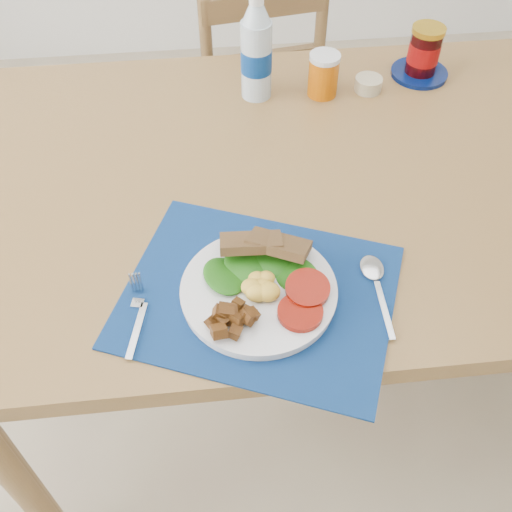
{
  "coord_description": "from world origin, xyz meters",
  "views": [
    {
      "loc": [
        -0.22,
        -0.68,
        1.53
      ],
      "look_at": [
        -0.16,
        -0.05,
        0.8
      ],
      "focal_mm": 42.0,
      "sensor_mm": 36.0,
      "label": 1
    }
  ],
  "objects_px": {
    "juice_glass": "(323,76)",
    "jam_on_saucer": "(423,55)",
    "water_bottle": "(256,54)",
    "breakfast_plate": "(256,290)",
    "chair_far": "(255,78)"
  },
  "relations": [
    {
      "from": "chair_far",
      "to": "juice_glass",
      "type": "height_order",
      "value": "chair_far"
    },
    {
      "from": "chair_far",
      "to": "juice_glass",
      "type": "bearing_deg",
      "value": 94.86
    },
    {
      "from": "juice_glass",
      "to": "breakfast_plate",
      "type": "bearing_deg",
      "value": -110.59
    },
    {
      "from": "chair_far",
      "to": "juice_glass",
      "type": "distance_m",
      "value": 0.52
    },
    {
      "from": "water_bottle",
      "to": "juice_glass",
      "type": "bearing_deg",
      "value": -4.85
    },
    {
      "from": "breakfast_plate",
      "to": "water_bottle",
      "type": "distance_m",
      "value": 0.58
    },
    {
      "from": "juice_glass",
      "to": "jam_on_saucer",
      "type": "height_order",
      "value": "jam_on_saucer"
    },
    {
      "from": "juice_glass",
      "to": "jam_on_saucer",
      "type": "distance_m",
      "value": 0.25
    },
    {
      "from": "water_bottle",
      "to": "juice_glass",
      "type": "relative_size",
      "value": 2.51
    },
    {
      "from": "water_bottle",
      "to": "juice_glass",
      "type": "distance_m",
      "value": 0.16
    },
    {
      "from": "breakfast_plate",
      "to": "juice_glass",
      "type": "xyz_separation_m",
      "value": [
        0.21,
        0.56,
        0.02
      ]
    },
    {
      "from": "chair_far",
      "to": "juice_glass",
      "type": "relative_size",
      "value": 11.09
    },
    {
      "from": "chair_far",
      "to": "water_bottle",
      "type": "relative_size",
      "value": 4.41
    },
    {
      "from": "water_bottle",
      "to": "breakfast_plate",
      "type": "bearing_deg",
      "value": -96.26
    },
    {
      "from": "breakfast_plate",
      "to": "water_bottle",
      "type": "height_order",
      "value": "water_bottle"
    }
  ]
}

